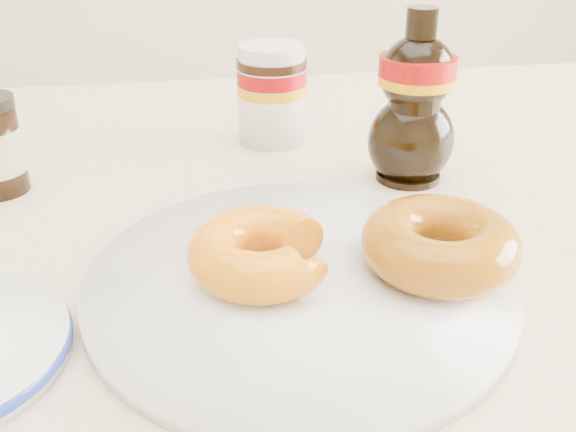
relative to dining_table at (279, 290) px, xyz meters
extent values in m
cube|color=#F8DFBD|center=(0.00, 0.00, 0.06)|extent=(1.40, 0.90, 0.04)
cylinder|color=white|center=(0.00, -0.12, 0.09)|extent=(0.31, 0.31, 0.02)
torus|color=white|center=(0.00, -0.12, 0.09)|extent=(0.30, 0.30, 0.01)
torus|color=orange|center=(-0.03, -0.12, 0.12)|extent=(0.13, 0.13, 0.04)
torus|color=#945609|center=(0.10, -0.13, 0.12)|extent=(0.13, 0.13, 0.04)
cylinder|color=white|center=(0.02, 0.18, 0.13)|extent=(0.08, 0.08, 0.09)
cylinder|color=#7B0405|center=(0.02, 0.18, 0.16)|extent=(0.08, 0.08, 0.02)
cylinder|color=#D89905|center=(0.02, 0.18, 0.14)|extent=(0.08, 0.08, 0.01)
cylinder|color=black|center=(0.02, 0.18, 0.17)|extent=(0.08, 0.08, 0.01)
cylinder|color=white|center=(0.02, 0.18, 0.18)|extent=(0.07, 0.07, 0.02)
camera|label=1|loc=(-0.08, -0.50, 0.35)|focal=40.00mm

